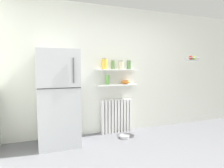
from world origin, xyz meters
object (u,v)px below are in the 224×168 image
(storage_jar_1, at_px, (113,65))
(storage_jar_2, at_px, (121,65))
(vase, at_px, (108,80))
(hanging_fruit_basket, at_px, (192,58))
(storage_jar_0, at_px, (105,64))
(pet_food_bowl, at_px, (125,137))
(refrigerator, at_px, (59,98))
(radiator, at_px, (116,116))
(shelf_bowl, at_px, (126,82))
(storage_jar_3, at_px, (129,65))

(storage_jar_1, height_order, storage_jar_2, storage_jar_1)
(storage_jar_1, height_order, vase, storage_jar_1)
(hanging_fruit_basket, bearing_deg, storage_jar_0, 168.32)
(storage_jar_1, bearing_deg, storage_jar_0, 180.00)
(storage_jar_1, bearing_deg, pet_food_bowl, -68.56)
(vase, bearing_deg, refrigerator, -168.17)
(storage_jar_0, relative_size, hanging_fruit_basket, 0.65)
(storage_jar_2, distance_m, hanging_fruit_basket, 1.52)
(radiator, xyz_separation_m, vase, (-0.20, -0.03, 0.77))
(hanging_fruit_basket, bearing_deg, shelf_bowl, 164.56)
(radiator, xyz_separation_m, storage_jar_0, (-0.26, -0.03, 1.09))
(storage_jar_0, relative_size, vase, 1.11)
(storage_jar_2, bearing_deg, shelf_bowl, 0.00)
(refrigerator, relative_size, shelf_bowl, 8.78)
(pet_food_bowl, xyz_separation_m, hanging_fruit_basket, (1.52, -0.05, 1.53))
(storage_jar_0, height_order, pet_food_bowl, storage_jar_0)
(storage_jar_2, bearing_deg, radiator, 161.22)
(vase, bearing_deg, radiator, 8.43)
(refrigerator, relative_size, radiator, 2.38)
(storage_jar_0, xyz_separation_m, storage_jar_2, (0.35, 0.00, -0.02))
(storage_jar_3, bearing_deg, hanging_fruit_basket, -16.25)
(refrigerator, bearing_deg, shelf_bowl, 8.43)
(storage_jar_1, bearing_deg, storage_jar_2, 0.00)
(vase, bearing_deg, storage_jar_2, 0.00)
(pet_food_bowl, bearing_deg, storage_jar_1, 111.44)
(refrigerator, relative_size, hanging_fruit_basket, 4.97)
(storage_jar_1, distance_m, shelf_bowl, 0.46)
(vase, bearing_deg, hanging_fruit_basket, -12.08)
(storage_jar_3, xyz_separation_m, shelf_bowl, (-0.07, -0.00, -0.36))
(storage_jar_3, height_order, pet_food_bowl, storage_jar_3)
(storage_jar_3, bearing_deg, storage_jar_2, -180.00)
(storage_jar_1, xyz_separation_m, hanging_fruit_basket, (1.65, -0.38, 0.13))
(storage_jar_1, xyz_separation_m, shelf_bowl, (0.28, 0.00, -0.36))
(refrigerator, xyz_separation_m, vase, (0.96, 0.20, 0.29))
(storage_jar_2, distance_m, pet_food_bowl, 1.43)
(vase, bearing_deg, pet_food_bowl, -53.45)
(storage_jar_3, height_order, vase, storage_jar_3)
(storage_jar_2, xyz_separation_m, vase, (-0.29, 0.00, -0.30))
(refrigerator, height_order, hanging_fruit_basket, refrigerator)
(storage_jar_2, xyz_separation_m, pet_food_bowl, (-0.05, -0.33, -1.39))
(shelf_bowl, relative_size, hanging_fruit_basket, 0.57)
(storage_jar_0, height_order, hanging_fruit_basket, hanging_fruit_basket)
(shelf_bowl, bearing_deg, storage_jar_3, 0.00)
(storage_jar_0, distance_m, hanging_fruit_basket, 1.86)
(pet_food_bowl, height_order, hanging_fruit_basket, hanging_fruit_basket)
(storage_jar_2, distance_m, shelf_bowl, 0.37)
(storage_jar_0, relative_size, storage_jar_2, 1.25)
(storage_jar_0, bearing_deg, vase, 0.00)
(storage_jar_1, relative_size, hanging_fruit_basket, 0.55)
(radiator, distance_m, storage_jar_3, 1.10)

